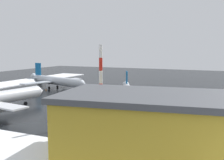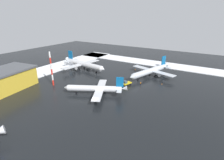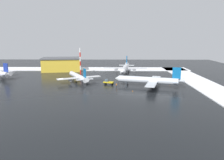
{
  "view_description": "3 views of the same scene",
  "coord_description": "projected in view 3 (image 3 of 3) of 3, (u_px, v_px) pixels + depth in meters",
  "views": [
    {
      "loc": [
        20.73,
        -78.36,
        15.06
      ],
      "look_at": [
        -18.51,
        6.24,
        4.41
      ],
      "focal_mm": 45.0,
      "sensor_mm": 36.0,
      "label": 1
    },
    {
      "loc": [
        44.29,
        35.14,
        30.82
      ],
      "look_at": [
        -15.39,
        -1.99,
        4.47
      ],
      "focal_mm": 28.0,
      "sensor_mm": 36.0,
      "label": 2
    },
    {
      "loc": [
        -26.06,
        100.92,
        21.34
      ],
      "look_at": [
        -24.52,
        1.1,
        2.15
      ],
      "focal_mm": 35.0,
      "sensor_mm": 36.0,
      "label": 3
    }
  ],
  "objects": [
    {
      "name": "ground_plane",
      "position": [
        60.0,
        84.0,
        103.52
      ],
      "size": [
        240.0,
        240.0,
        0.0
      ],
      "primitive_type": "plane",
      "color": "black"
    },
    {
      "name": "snow_bank_far",
      "position": [
        78.0,
        69.0,
        152.58
      ],
      "size": [
        152.0,
        16.0,
        0.36
      ],
      "primitive_type": "cube",
      "color": "white",
      "rests_on": "ground_plane"
    },
    {
      "name": "snow_bank_left",
      "position": [
        202.0,
        84.0,
        102.47
      ],
      "size": [
        14.0,
        116.0,
        0.36
      ],
      "primitive_type": "cube",
      "color": "white",
      "rests_on": "ground_plane"
    },
    {
      "name": "airplane_parked_portside",
      "position": [
        149.0,
        80.0,
        96.37
      ],
      "size": [
        30.41,
        25.59,
        9.22
      ],
      "rotation": [
        0.0,
        0.0,
        5.99
      ],
      "color": "silver",
      "rests_on": "ground_plane"
    },
    {
      "name": "airplane_parked_starboard",
      "position": [
        78.0,
        77.0,
        107.72
      ],
      "size": [
        20.71,
        24.3,
        7.8
      ],
      "rotation": [
        0.0,
        0.0,
        5.19
      ],
      "color": "silver",
      "rests_on": "ground_plane"
    },
    {
      "name": "airplane_far_rear",
      "position": [
        125.0,
        68.0,
        134.09
      ],
      "size": [
        27.28,
        32.73,
        9.73
      ],
      "rotation": [
        0.0,
        0.0,
        1.43
      ],
      "color": "silver",
      "rests_on": "ground_plane"
    },
    {
      "name": "pushback_tug",
      "position": [
        108.0,
        82.0,
        101.73
      ],
      "size": [
        5.05,
        3.49,
        2.5
      ],
      "rotation": [
        0.0,
        0.0,
        5.97
      ],
      "color": "gold",
      "rests_on": "ground_plane"
    },
    {
      "name": "ground_crew_by_nose_gear",
      "position": [
        118.0,
        80.0,
        107.32
      ],
      "size": [
        0.36,
        0.36,
        1.71
      ],
      "rotation": [
        0.0,
        0.0,
        0.13
      ],
      "color": "black",
      "rests_on": "ground_plane"
    },
    {
      "name": "ground_crew_mid_apron",
      "position": [
        153.0,
        80.0,
        106.91
      ],
      "size": [
        0.36,
        0.36,
        1.71
      ],
      "rotation": [
        0.0,
        0.0,
        5.6
      ],
      "color": "black",
      "rests_on": "ground_plane"
    },
    {
      "name": "ground_crew_beside_wing",
      "position": [
        116.0,
        85.0,
        96.35
      ],
      "size": [
        0.36,
        0.36,
        1.71
      ],
      "rotation": [
        0.0,
        0.0,
        0.13
      ],
      "color": "black",
      "rests_on": "ground_plane"
    },
    {
      "name": "antenna_mast",
      "position": [
        80.0,
        61.0,
        129.27
      ],
      "size": [
        0.7,
        0.7,
        15.74
      ],
      "color": "red",
      "rests_on": "ground_plane"
    },
    {
      "name": "cargo_hangar",
      "position": [
        62.0,
        64.0,
        143.58
      ],
      "size": [
        26.91,
        18.47,
        8.8
      ],
      "rotation": [
        0.0,
        0.0,
        0.15
      ],
      "color": "gold",
      "rests_on": "ground_plane"
    },
    {
      "name": "traffic_cone_near_nose",
      "position": [
        133.0,
        91.0,
        88.45
      ],
      "size": [
        0.36,
        0.36,
        0.55
      ],
      "primitive_type": "cone",
      "color": "orange",
      "rests_on": "ground_plane"
    },
    {
      "name": "traffic_cone_mid_line",
      "position": [
        170.0,
        84.0,
        101.36
      ],
      "size": [
        0.36,
        0.36,
        0.55
      ],
      "primitive_type": "cone",
      "color": "orange",
      "rests_on": "ground_plane"
    },
    {
      "name": "traffic_cone_wingtip_side",
      "position": [
        150.0,
        84.0,
        101.25
      ],
      "size": [
        0.36,
        0.36,
        0.55
      ],
      "primitive_type": "cone",
      "color": "orange",
      "rests_on": "ground_plane"
    }
  ]
}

